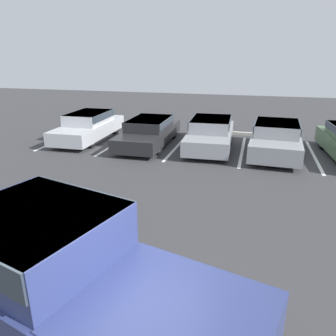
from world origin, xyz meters
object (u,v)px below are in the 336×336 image
(parked_sedan_d, at_px, (276,137))
(parked_sedan_c, at_px, (211,132))
(parked_sedan_a, at_px, (89,125))
(pickup_truck, at_px, (57,282))
(wheel_stop_curb, at_px, (241,133))
(parked_sedan_b, at_px, (149,131))

(parked_sedan_d, bearing_deg, parked_sedan_c, -92.47)
(parked_sedan_a, xyz_separation_m, parked_sedan_d, (8.35, -0.29, 0.01))
(pickup_truck, distance_m, wheel_stop_curb, 13.37)
(parked_sedan_b, xyz_separation_m, wheel_stop_curb, (3.84, 2.89, -0.55))
(parked_sedan_c, relative_size, parked_sedan_d, 1.02)
(parked_sedan_b, distance_m, wheel_stop_curb, 4.83)
(pickup_truck, distance_m, parked_sedan_c, 10.50)
(parked_sedan_c, bearing_deg, parked_sedan_b, -89.60)
(parked_sedan_b, height_order, parked_sedan_d, parked_sedan_d)
(parked_sedan_c, height_order, wheel_stop_curb, parked_sedan_c)
(parked_sedan_a, height_order, parked_sedan_b, parked_sedan_a)
(parked_sedan_a, bearing_deg, parked_sedan_b, 84.91)
(pickup_truck, height_order, parked_sedan_d, pickup_truck)
(parked_sedan_a, relative_size, parked_sedan_c, 1.03)
(parked_sedan_a, distance_m, parked_sedan_b, 3.03)
(wheel_stop_curb, bearing_deg, parked_sedan_a, -158.51)
(parked_sedan_b, relative_size, wheel_stop_curb, 2.48)
(parked_sedan_c, bearing_deg, wheel_stop_curb, 154.83)
(parked_sedan_a, distance_m, parked_sedan_d, 8.36)
(parked_sedan_b, bearing_deg, parked_sedan_a, -94.36)
(parked_sedan_c, bearing_deg, parked_sedan_a, -93.01)
(parked_sedan_a, relative_size, parked_sedan_d, 1.04)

